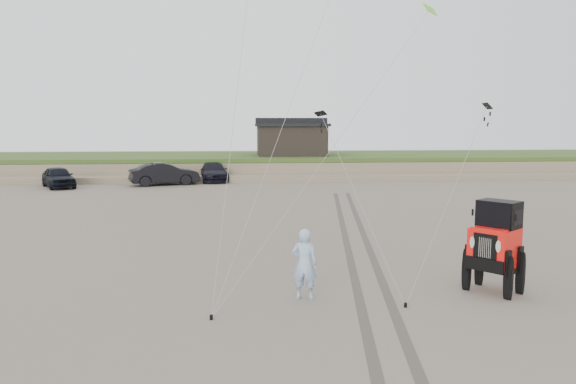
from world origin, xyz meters
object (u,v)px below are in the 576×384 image
Objects in this scene: truck_a at (58,177)px; man at (305,264)px; cabin at (291,138)px; truck_b at (164,174)px; jeep at (494,256)px; truck_c at (213,172)px.

man reaches higher than truck_a.
man is (-2.88, -36.18, -2.29)m from cabin.
truck_a is at bearing 79.51° from truck_b.
jeep is at bearing -160.95° from man.
truck_b reaches higher than truck_a.
cabin is 1.44× the size of truck_a.
man is (14.80, -27.10, 0.19)m from truck_a.
man reaches higher than truck_b.
cabin is 9.09m from truck_c.
man is (7.39, -28.12, 0.11)m from truck_b.
truck_b is (-10.27, -8.06, -2.40)m from cabin.
truck_a is 30.88m from man.
man is (3.87, -30.63, 0.21)m from truck_c.
truck_b is 4.33m from truck_c.
truck_c is at bearing 157.65° from jeep.
truck_a is 2.34× the size of man.
cabin reaches higher than jeep.
truck_a is 7.48m from truck_b.
jeep is at bearing -81.22° from truck_a.
truck_a reaches higher than truck_c.
cabin is at bearing -77.09° from man.
man is at bearing -90.95° from truck_c.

